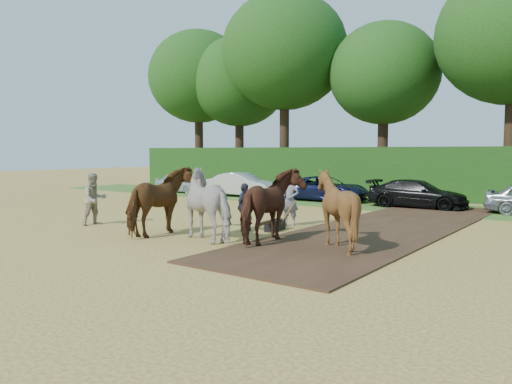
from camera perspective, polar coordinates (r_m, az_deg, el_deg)
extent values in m
plane|color=gold|center=(13.24, -3.12, -7.38)|extent=(120.00, 120.00, 0.00)
cube|color=#472D1C|center=(18.47, 14.60, -3.98)|extent=(4.50, 17.00, 0.05)
cube|color=#38601E|center=(25.50, 17.33, -1.69)|extent=(50.00, 5.00, 0.03)
cube|color=#14380F|center=(29.67, 20.25, 1.98)|extent=(46.00, 1.60, 3.00)
imported|color=beige|center=(19.60, -17.97, -0.78)|extent=(0.89, 1.05, 1.94)
imported|color=#282935|center=(17.20, -1.36, -1.75)|extent=(0.66, 1.05, 1.66)
imported|color=brown|center=(16.65, -10.77, -1.02)|extent=(1.62, 2.83, 2.26)
imported|color=silver|center=(15.66, -4.83, -1.31)|extent=(2.51, 2.24, 2.26)
imported|color=#4E2918|center=(14.86, 1.84, -1.62)|extent=(1.62, 2.83, 2.26)
imported|color=#5A3A16|center=(14.29, 9.15, -1.93)|extent=(2.12, 2.31, 2.27)
cube|color=black|center=(17.42, 2.19, -3.80)|extent=(0.52, 1.02, 0.38)
cube|color=brown|center=(16.82, 1.25, -3.46)|extent=(0.34, 1.51, 0.11)
cylinder|color=brown|center=(18.00, 2.32, -2.23)|extent=(0.38, 1.07, 0.79)
cylinder|color=brown|center=(17.80, 3.70, -2.32)|extent=(0.08, 1.10, 0.79)
imported|color=gray|center=(18.50, 3.91, -0.95)|extent=(0.75, 0.55, 1.89)
imported|color=silver|center=(33.43, -8.55, 1.05)|extent=(3.87, 1.63, 1.31)
imported|color=silver|center=(29.96, -1.54, 0.82)|extent=(4.55, 1.93, 1.46)
imported|color=#13183D|center=(27.70, 7.89, 0.37)|extent=(5.00, 2.41, 1.37)
imported|color=black|center=(25.40, 17.97, -0.22)|extent=(4.79, 2.12, 1.37)
cylinder|color=#382616|center=(42.96, -6.52, 4.91)|extent=(0.70, 0.70, 5.85)
ellipsoid|color=#163F11|center=(43.41, -6.59, 12.95)|extent=(8.40, 8.40, 7.73)
cylinder|color=#382616|center=(40.74, -1.89, 4.63)|extent=(0.70, 0.70, 5.40)
ellipsoid|color=#163F11|center=(41.12, -1.92, 12.50)|extent=(7.80, 7.80, 7.18)
cylinder|color=#382616|center=(37.01, 3.25, 5.49)|extent=(0.70, 0.70, 6.53)
ellipsoid|color=#163F11|center=(37.70, 3.30, 15.74)|extent=(9.20, 9.20, 8.46)
cylinder|color=#382616|center=(35.07, 14.26, 4.29)|extent=(0.70, 0.70, 5.17)
ellipsoid|color=#163F11|center=(35.45, 14.44, 12.99)|extent=(7.40, 7.40, 6.81)
cylinder|color=#382616|center=(31.91, 27.04, 4.69)|extent=(0.70, 0.70, 6.08)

